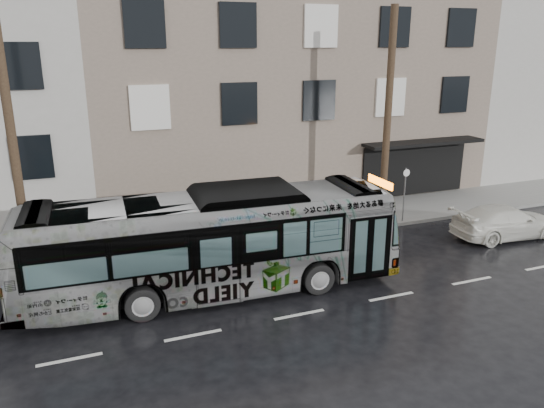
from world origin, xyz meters
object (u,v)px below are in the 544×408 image
(dark_sedan, at_px, (27,292))
(bus, at_px, (211,243))
(white_sedan, at_px, (506,222))
(sign_post, at_px, (404,195))
(utility_pole_front, at_px, (388,120))
(utility_pole_rear, at_px, (13,143))

(dark_sedan, bearing_deg, bus, -95.91)
(white_sedan, bearing_deg, sign_post, 49.49)
(utility_pole_front, height_order, utility_pole_rear, same)
(sign_post, relative_size, dark_sedan, 0.52)
(utility_pole_front, distance_m, white_sedan, 6.40)
(utility_pole_front, distance_m, sign_post, 3.48)
(utility_pole_front, bearing_deg, dark_sedan, -167.99)
(utility_pole_front, bearing_deg, utility_pole_rear, 180.00)
(sign_post, relative_size, bus, 0.20)
(utility_pole_rear, xyz_separation_m, dark_sedan, (0.06, -2.97, -3.89))
(utility_pole_rear, height_order, sign_post, utility_pole_rear)
(utility_pole_rear, relative_size, dark_sedan, 1.95)
(utility_pole_rear, bearing_deg, bus, -31.17)
(bus, bearing_deg, white_sedan, -84.95)
(sign_post, relative_size, white_sedan, 0.52)
(dark_sedan, bearing_deg, sign_post, -80.77)
(utility_pole_rear, distance_m, white_sedan, 18.75)
(utility_pole_rear, bearing_deg, white_sedan, -9.12)
(utility_pole_front, relative_size, sign_post, 3.75)
(utility_pole_front, height_order, white_sedan, utility_pole_front)
(bus, relative_size, dark_sedan, 2.60)
(utility_pole_front, relative_size, utility_pole_rear, 1.00)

